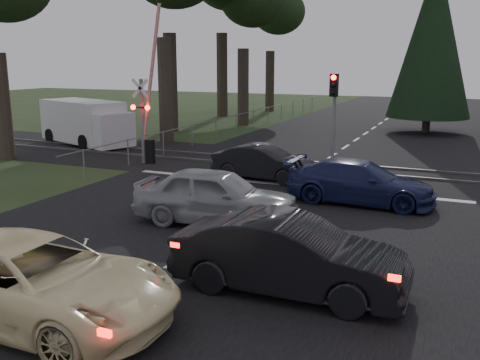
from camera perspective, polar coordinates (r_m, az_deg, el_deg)
The scene contains 17 objects.
ground at distance 13.06m, azimuth -6.11°, elevation -8.17°, with size 120.00×120.00×0.00m, color #243518.
road at distance 21.96m, azimuth 6.72°, elevation 0.45°, with size 14.00×100.00×0.01m, color black.
rail_corridor at distance 23.85m, azimuth 8.10°, elevation 1.39°, with size 120.00×8.00×0.01m, color black.
stop_line at distance 20.28m, azimuth 5.26°, elevation -0.52°, with size 13.00×0.35×0.00m, color silver.
rail_near at distance 23.08m, azimuth 7.58°, elevation 1.14°, with size 120.00×0.12×0.10m, color #59544C.
rail_far at distance 24.60m, azimuth 8.60°, elevation 1.83°, with size 120.00×0.12×0.10m, color #59544C.
crossing_signal at distance 24.49m, azimuth -9.93°, elevation 6.48°, with size 1.62×0.38×6.96m.
traffic_signal_center at distance 21.94m, azimuth 9.95°, elevation 7.74°, with size 0.32×0.48×4.10m.
euc_tree_e at distance 49.86m, azimuth 3.31°, elevation 18.32°, with size 6.00×6.00×13.20m.
conifer_tree at distance 36.71m, azimuth 19.87°, elevation 14.11°, with size 5.20×5.20×11.00m.
fence_left at distance 36.18m, azimuth 0.54°, elevation 5.36°, with size 0.10×36.00×1.20m, color slate, non-canonical shape.
cream_coupe at distance 10.47m, azimuth -21.15°, elevation -9.96°, with size 2.51×5.45×1.52m, color #F5E5AF.
dark_hatchback at distance 10.92m, azimuth 5.26°, elevation -8.04°, with size 1.65×4.74×1.56m, color black.
silver_car at distance 15.35m, azimuth -2.57°, elevation -1.74°, with size 1.91×4.75×1.62m, color gray.
blue_sedan at distance 18.00m, azimuth 12.70°, elevation -0.23°, with size 1.96×4.83×1.40m, color #181E4A.
dark_car_far at distance 21.05m, azimuth 2.57°, elevation 1.86°, with size 1.43×4.11×1.36m, color black.
white_van at distance 30.94m, azimuth -15.96°, elevation 5.90°, with size 6.56×4.17×2.42m.
Camera 1 is at (6.05, -10.60, 4.64)m, focal length 40.00 mm.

